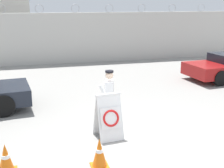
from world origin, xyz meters
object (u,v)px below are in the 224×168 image
Objects in this scene: barricade_sign at (109,116)px; security_guard at (109,97)px; traffic_cone_far at (6,159)px; traffic_cone_near at (99,153)px.

barricade_sign is 0.72× the size of security_guard.
security_guard reaches higher than barricade_sign.
traffic_cone_far is at bearing -38.41° from security_guard.
traffic_cone_near is (-0.56, -1.39, -0.27)m from barricade_sign.
traffic_cone_near is at bearing -1.45° from security_guard.
traffic_cone_near is 1.94m from traffic_cone_far.
barricade_sign is 1.81× the size of traffic_cone_near.
traffic_cone_near is 1.02× the size of traffic_cone_far.
security_guard is (0.16, 0.57, 0.32)m from barricade_sign.
barricade_sign is 0.67m from security_guard.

